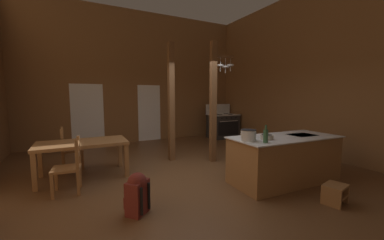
{
  "coord_description": "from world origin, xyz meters",
  "views": [
    {
      "loc": [
        -2.06,
        -4.03,
        1.67
      ],
      "look_at": [
        0.26,
        0.5,
        1.13
      ],
      "focal_mm": 21.38,
      "sensor_mm": 36.0,
      "label": 1
    }
  ],
  "objects_px": {
    "ladderback_chair_near_window": "(70,149)",
    "mixing_bowl_on_counter": "(267,137)",
    "kitchen_island": "(284,159)",
    "step_stool": "(335,192)",
    "stockpot_on_counter": "(248,135)",
    "ladderback_chair_by_post": "(70,167)",
    "backpack": "(137,192)",
    "stove_range": "(223,126)",
    "bottle_tall_on_counter": "(266,136)",
    "dining_table": "(83,146)"
  },
  "relations": [
    {
      "from": "backpack",
      "to": "mixing_bowl_on_counter",
      "type": "height_order",
      "value": "mixing_bowl_on_counter"
    },
    {
      "from": "stockpot_on_counter",
      "to": "bottle_tall_on_counter",
      "type": "relative_size",
      "value": 1.14
    },
    {
      "from": "kitchen_island",
      "to": "ladderback_chair_near_window",
      "type": "distance_m",
      "value": 4.64
    },
    {
      "from": "stove_range",
      "to": "dining_table",
      "type": "bearing_deg",
      "value": -154.87
    },
    {
      "from": "kitchen_island",
      "to": "ladderback_chair_near_window",
      "type": "height_order",
      "value": "ladderback_chair_near_window"
    },
    {
      "from": "step_stool",
      "to": "dining_table",
      "type": "bearing_deg",
      "value": 138.27
    },
    {
      "from": "ladderback_chair_near_window",
      "to": "mixing_bowl_on_counter",
      "type": "distance_m",
      "value": 4.29
    },
    {
      "from": "kitchen_island",
      "to": "stove_range",
      "type": "xyz_separation_m",
      "value": [
        1.63,
        4.43,
        0.04
      ]
    },
    {
      "from": "dining_table",
      "to": "ladderback_chair_near_window",
      "type": "bearing_deg",
      "value": 109.2
    },
    {
      "from": "dining_table",
      "to": "ladderback_chair_by_post",
      "type": "distance_m",
      "value": 0.79
    },
    {
      "from": "stove_range",
      "to": "mixing_bowl_on_counter",
      "type": "xyz_separation_m",
      "value": [
        -2.15,
        -4.47,
        0.45
      ]
    },
    {
      "from": "stove_range",
      "to": "bottle_tall_on_counter",
      "type": "height_order",
      "value": "stove_range"
    },
    {
      "from": "stockpot_on_counter",
      "to": "bottle_tall_on_counter",
      "type": "bearing_deg",
      "value": -59.52
    },
    {
      "from": "bottle_tall_on_counter",
      "to": "stove_range",
      "type": "bearing_deg",
      "value": 62.92
    },
    {
      "from": "stove_range",
      "to": "ladderback_chair_by_post",
      "type": "bearing_deg",
      "value": -149.65
    },
    {
      "from": "stove_range",
      "to": "ladderback_chair_near_window",
      "type": "bearing_deg",
      "value": -162.76
    },
    {
      "from": "ladderback_chair_by_post",
      "to": "backpack",
      "type": "relative_size",
      "value": 1.59
    },
    {
      "from": "stove_range",
      "to": "mixing_bowl_on_counter",
      "type": "relative_size",
      "value": 5.73
    },
    {
      "from": "ladderback_chair_by_post",
      "to": "stove_range",
      "type": "bearing_deg",
      "value": 30.35
    },
    {
      "from": "mixing_bowl_on_counter",
      "to": "backpack",
      "type": "bearing_deg",
      "value": 177.24
    },
    {
      "from": "stockpot_on_counter",
      "to": "mixing_bowl_on_counter",
      "type": "bearing_deg",
      "value": -5.21
    },
    {
      "from": "stove_range",
      "to": "backpack",
      "type": "relative_size",
      "value": 2.21
    },
    {
      "from": "ladderback_chair_by_post",
      "to": "bottle_tall_on_counter",
      "type": "xyz_separation_m",
      "value": [
        2.94,
        -1.57,
        0.55
      ]
    },
    {
      "from": "step_stool",
      "to": "stove_range",
      "type": "bearing_deg",
      "value": 72.95
    },
    {
      "from": "kitchen_island",
      "to": "stove_range",
      "type": "relative_size",
      "value": 1.66
    },
    {
      "from": "ladderback_chair_by_post",
      "to": "mixing_bowl_on_counter",
      "type": "distance_m",
      "value": 3.49
    },
    {
      "from": "kitchen_island",
      "to": "mixing_bowl_on_counter",
      "type": "xyz_separation_m",
      "value": [
        -0.52,
        -0.04,
        0.49
      ]
    },
    {
      "from": "step_stool",
      "to": "backpack",
      "type": "xyz_separation_m",
      "value": [
        -2.8,
        1.09,
        0.14
      ]
    },
    {
      "from": "stove_range",
      "to": "ladderback_chair_near_window",
      "type": "distance_m",
      "value": 5.61
    },
    {
      "from": "dining_table",
      "to": "stockpot_on_counter",
      "type": "xyz_separation_m",
      "value": [
        2.56,
        -2.04,
        0.34
      ]
    },
    {
      "from": "stove_range",
      "to": "mixing_bowl_on_counter",
      "type": "bearing_deg",
      "value": -115.69
    },
    {
      "from": "mixing_bowl_on_counter",
      "to": "step_stool",
      "type": "bearing_deg",
      "value": -64.06
    },
    {
      "from": "ladderback_chair_by_post",
      "to": "backpack",
      "type": "height_order",
      "value": "ladderback_chair_by_post"
    },
    {
      "from": "ladderback_chair_near_window",
      "to": "stockpot_on_counter",
      "type": "distance_m",
      "value": 3.98
    },
    {
      "from": "stove_range",
      "to": "mixing_bowl_on_counter",
      "type": "distance_m",
      "value": 4.98
    },
    {
      "from": "ladderback_chair_near_window",
      "to": "mixing_bowl_on_counter",
      "type": "height_order",
      "value": "mixing_bowl_on_counter"
    },
    {
      "from": "stove_range",
      "to": "ladderback_chair_by_post",
      "type": "height_order",
      "value": "stove_range"
    },
    {
      "from": "ladderback_chair_by_post",
      "to": "ladderback_chair_near_window",
      "type": "bearing_deg",
      "value": 90.89
    },
    {
      "from": "stockpot_on_counter",
      "to": "backpack",
      "type": "bearing_deg",
      "value": 177.74
    },
    {
      "from": "step_stool",
      "to": "ladderback_chair_by_post",
      "type": "xyz_separation_m",
      "value": [
        -3.66,
        2.33,
        0.27
      ]
    },
    {
      "from": "bottle_tall_on_counter",
      "to": "stockpot_on_counter",
      "type": "bearing_deg",
      "value": 120.48
    },
    {
      "from": "dining_table",
      "to": "backpack",
      "type": "relative_size",
      "value": 2.86
    },
    {
      "from": "kitchen_island",
      "to": "dining_table",
      "type": "distance_m",
      "value": 4.03
    },
    {
      "from": "step_stool",
      "to": "stockpot_on_counter",
      "type": "bearing_deg",
      "value": 130.66
    },
    {
      "from": "kitchen_island",
      "to": "dining_table",
      "type": "bearing_deg",
      "value": 149.64
    },
    {
      "from": "stockpot_on_counter",
      "to": "step_stool",
      "type": "bearing_deg",
      "value": -49.34
    },
    {
      "from": "kitchen_island",
      "to": "ladderback_chair_near_window",
      "type": "xyz_separation_m",
      "value": [
        -3.73,
        2.76,
        0.01
      ]
    },
    {
      "from": "ladderback_chair_near_window",
      "to": "backpack",
      "type": "bearing_deg",
      "value": -71.88
    },
    {
      "from": "backpack",
      "to": "mixing_bowl_on_counter",
      "type": "xyz_separation_m",
      "value": [
        2.32,
        -0.11,
        0.61
      ]
    },
    {
      "from": "step_stool",
      "to": "bottle_tall_on_counter",
      "type": "relative_size",
      "value": 1.38
    }
  ]
}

